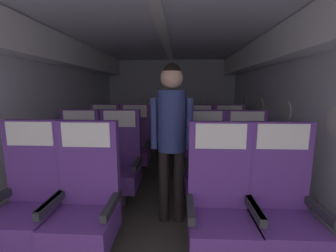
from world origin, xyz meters
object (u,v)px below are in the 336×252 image
Objects in this scene: seat_c_right_window at (198,146)px; seat_c_left_window at (105,145)px; seat_b_right_aisle at (246,167)px; seat_a_left_aisle at (85,205)px; seat_b_left_window at (79,164)px; seat_c_right_aisle at (229,147)px; seat_b_right_window at (205,166)px; seat_a_right_aisle at (282,209)px; flight_attendant at (172,127)px; seat_a_left_window at (29,202)px; seat_a_right_window at (220,208)px; seat_b_left_aisle at (119,165)px; seat_c_left_aisle at (135,145)px.

seat_c_left_window is at bearing 179.48° from seat_c_right_window.
seat_a_left_aisle is at bearing -148.00° from seat_b_right_aisle.
seat_b_right_aisle is (2.06, -0.01, 0.00)m from seat_b_left_window.
seat_c_left_window and seat_c_right_aisle have the same top height.
seat_a_right_aisle is at bearing -63.33° from seat_b_right_window.
seat_b_left_window is at bearing -90.09° from seat_c_left_window.
seat_c_right_window is (1.06, 1.95, 0.00)m from seat_a_left_aisle.
seat_c_right_window is (-0.49, 1.94, 0.00)m from seat_a_right_aisle.
seat_b_right_aisle is 0.69× the size of flight_attendant.
seat_b_right_aisle is (0.00, 0.96, 0.00)m from seat_a_right_aisle.
seat_b_left_window is 1.35m from flight_attendant.
seat_a_left_window is 1.00× the size of seat_b_right_aisle.
seat_a_left_aisle is 0.69× the size of flight_attendant.
seat_a_left_window is 1.40m from flight_attendant.
seat_a_right_window is 1.45m from seat_b_left_aisle.
seat_c_left_window is 2.06m from seat_c_right_aisle.
seat_c_right_window is at bearing -179.36° from seat_c_right_aisle.
flight_attendant reaches higher than seat_b_left_window.
seat_a_left_aisle and seat_a_right_aisle have the same top height.
seat_c_right_window is at bearing 31.76° from seat_b_left_window.
seat_c_right_window is at bearing 104.26° from seat_a_right_aisle.
flight_attendant reaches higher than seat_b_right_aisle.
seat_a_left_aisle and seat_c_right_window have the same top height.
flight_attendant is (-0.89, -1.37, 0.55)m from seat_c_right_aisle.
seat_b_left_window is at bearing 116.76° from seat_a_left_aisle.
seat_a_right_aisle is at bearing 1.47° from seat_a_right_window.
seat_c_left_window is at bearing 104.13° from seat_a_left_aisle.
seat_a_left_window is at bearing 179.64° from seat_a_right_aisle.
seat_a_right_window is at bearing -103.93° from seat_c_right_aisle.
seat_a_left_aisle is 1.00× the size of seat_a_right_aisle.
seat_a_left_window is 1.00× the size of seat_c_left_aisle.
flight_attendant is at bearing -156.29° from seat_b_right_aisle.
seat_c_left_window is at bearing -179.94° from seat_c_left_aisle.
seat_a_left_aisle is at bearing -128.64° from seat_c_right_aisle.
seat_a_left_aisle is 2.22m from seat_c_right_window.
seat_a_left_aisle is 1.05m from flight_attendant.
seat_a_left_window is at bearing -89.73° from seat_c_left_window.
seat_a_left_aisle is 1.45m from seat_b_right_window.
seat_c_left_aisle is (-1.54, 1.95, 0.00)m from seat_a_right_aisle.
seat_b_right_window is 0.97m from seat_c_right_window.
seat_b_right_aisle and seat_c_right_aisle have the same top height.
seat_a_right_window and seat_b_right_aisle have the same top height.
flight_attendant reaches higher than seat_c_right_aisle.
seat_a_right_aisle and seat_c_left_window have the same top height.
flight_attendant is (0.66, -0.40, 0.55)m from seat_b_left_aisle.
seat_b_left_window and seat_b_left_aisle have the same top height.
seat_c_right_aisle is at bearing 76.07° from seat_a_right_window.
seat_a_left_aisle is 1.00× the size of seat_c_left_window.
flight_attendant reaches higher than seat_b_right_window.
seat_b_left_window is 1.00× the size of seat_c_right_window.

